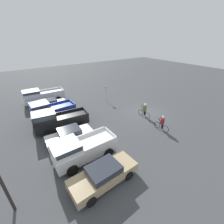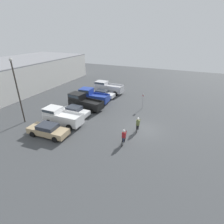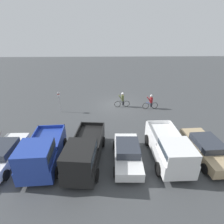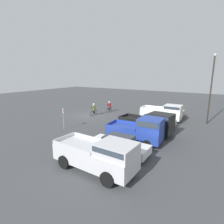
{
  "view_description": "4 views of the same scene",
  "coord_description": "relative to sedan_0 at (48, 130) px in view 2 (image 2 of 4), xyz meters",
  "views": [
    {
      "loc": [
        -11.77,
        13.16,
        9.1
      ],
      "look_at": [
        0.82,
        4.5,
        1.2
      ],
      "focal_mm": 24.0,
      "sensor_mm": 36.0,
      "label": 1
    },
    {
      "loc": [
        -18.5,
        -3.94,
        10.91
      ],
      "look_at": [
        0.82,
        4.5,
        1.2
      ],
      "focal_mm": 28.0,
      "sensor_mm": 36.0,
      "label": 2
    },
    {
      "loc": [
        1.28,
        19.37,
        8.34
      ],
      "look_at": [
        0.82,
        4.5,
        1.2
      ],
      "focal_mm": 28.0,
      "sensor_mm": 36.0,
      "label": 3
    },
    {
      "loc": [
        19.16,
        15.95,
        6.05
      ],
      "look_at": [
        0.82,
        4.5,
        1.2
      ],
      "focal_mm": 28.0,
      "sensor_mm": 36.0,
      "label": 4
    }
  ],
  "objects": [
    {
      "name": "pickup_truck_3",
      "position": [
        16.81,
        0.38,
        0.41
      ],
      "size": [
        2.35,
        5.55,
        2.15
      ],
      "color": "silver",
      "rests_on": "ground_plane"
    },
    {
      "name": "sedan_0",
      "position": [
        0.0,
        0.0,
        0.0
      ],
      "size": [
        2.16,
        4.83,
        1.42
      ],
      "color": "tan",
      "rests_on": "ground_plane"
    },
    {
      "name": "fire_lane_sign",
      "position": [
        12.08,
        -7.86,
        0.71
      ],
      "size": [
        0.15,
        0.28,
        2.39
      ],
      "color": "#9E9EA3",
      "rests_on": "ground_plane"
    },
    {
      "name": "cyclist_0",
      "position": [
        5.16,
        -9.06,
        0.16
      ],
      "size": [
        1.81,
        0.49,
        1.78
      ],
      "color": "black",
      "rests_on": "ground_plane"
    },
    {
      "name": "pickup_truck_2",
      "position": [
        11.18,
        0.66,
        0.45
      ],
      "size": [
        2.48,
        4.95,
        2.32
      ],
      "color": "#233D9E",
      "rests_on": "ground_plane"
    },
    {
      "name": "sedan_1",
      "position": [
        5.6,
        0.29,
        -0.03
      ],
      "size": [
        2.02,
        4.37,
        1.4
      ],
      "color": "white",
      "rests_on": "ground_plane"
    },
    {
      "name": "lamppost",
      "position": [
        1.36,
        5.29,
        3.98
      ],
      "size": [
        0.36,
        0.36,
        8.19
      ],
      "color": "#2D2823",
      "rests_on": "ground_plane"
    },
    {
      "name": "pickup_truck_0",
      "position": [
        2.8,
        0.4,
        0.4
      ],
      "size": [
        2.27,
        5.04,
        2.15
      ],
      "color": "white",
      "rests_on": "ground_plane"
    },
    {
      "name": "cyclist_1",
      "position": [
        1.98,
        -8.44,
        0.15
      ],
      "size": [
        1.8,
        0.49,
        1.72
      ],
      "color": "black",
      "rests_on": "ground_plane"
    },
    {
      "name": "ground_plane",
      "position": [
        5.66,
        -9.62,
        -0.73
      ],
      "size": [
        80.0,
        80.0,
        0.0
      ],
      "primitive_type": "plane",
      "color": "#424447"
    },
    {
      "name": "sedan_2",
      "position": [
        14.0,
        0.17,
        -0.03
      ],
      "size": [
        1.95,
        4.7,
        1.37
      ],
      "color": "white",
      "rests_on": "ground_plane"
    },
    {
      "name": "pickup_truck_1",
      "position": [
        8.46,
        0.66,
        0.42
      ],
      "size": [
        2.54,
        5.67,
        2.25
      ],
      "color": "black",
      "rests_on": "ground_plane"
    }
  ]
}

